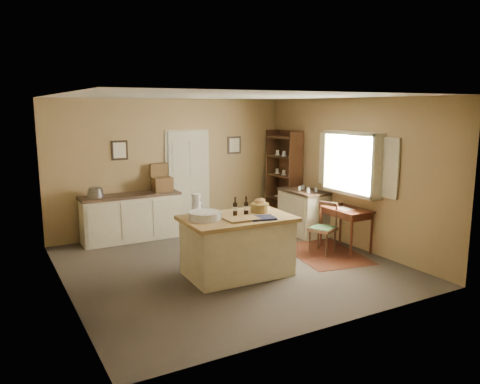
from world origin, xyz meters
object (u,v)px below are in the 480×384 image
(sideboard, at_px, (132,216))
(writing_desk, at_px, (346,214))
(shelving_unit, at_px, (285,178))
(right_cabinet, at_px, (303,212))
(desk_chair, at_px, (323,229))
(work_island, at_px, (237,244))

(sideboard, relative_size, writing_desk, 2.13)
(shelving_unit, bearing_deg, right_cabinet, -100.00)
(writing_desk, bearing_deg, desk_chair, 172.88)
(work_island, bearing_deg, desk_chair, 7.49)
(writing_desk, xyz_separation_m, desk_chair, (-0.47, 0.06, -0.23))
(writing_desk, distance_m, desk_chair, 0.53)
(shelving_unit, bearing_deg, desk_chair, -106.87)
(shelving_unit, bearing_deg, sideboard, 173.46)
(work_island, height_order, sideboard, work_island)
(work_island, height_order, shelving_unit, shelving_unit)
(work_island, xyz_separation_m, desk_chair, (1.82, 0.19, -0.05))
(sideboard, height_order, desk_chair, sideboard)
(work_island, bearing_deg, shelving_unit, 44.19)
(work_island, height_order, right_cabinet, work_island)
(desk_chair, relative_size, shelving_unit, 0.42)
(sideboard, relative_size, right_cabinet, 1.78)
(work_island, xyz_separation_m, shelving_unit, (2.45, 2.26, 0.54))
(sideboard, bearing_deg, shelving_unit, -6.54)
(sideboard, height_order, shelving_unit, shelving_unit)
(sideboard, xyz_separation_m, desk_chair, (2.68, -2.44, -0.05))
(writing_desk, relative_size, right_cabinet, 0.84)
(writing_desk, distance_m, right_cabinet, 1.27)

